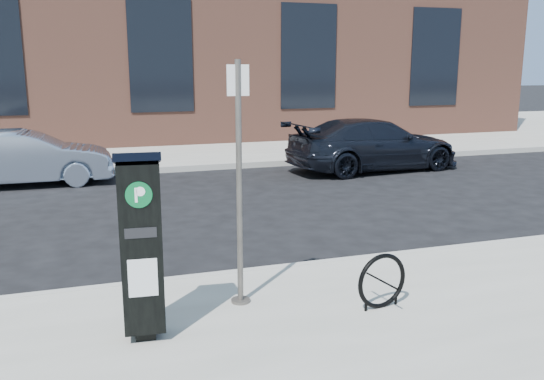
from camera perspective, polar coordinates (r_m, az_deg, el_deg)
name	(u,v)px	position (r m, az deg, el deg)	size (l,w,h in m)	color
ground	(291,275)	(7.66, 1.87, -8.44)	(120.00, 120.00, 0.00)	black
sidewalk_far	(157,141)	(21.04, -11.36, 4.81)	(60.00, 12.00, 0.15)	gray
curb_near	(291,270)	(7.61, 1.92, -7.96)	(60.00, 0.12, 0.16)	#9E9B93
curb_far	(185,168)	(15.18, -8.57, 2.12)	(60.00, 0.12, 0.16)	#9E9B93
building	(143,28)	(23.89, -12.71, 15.40)	(28.00, 10.05, 8.25)	brown
parking_kiosk	(141,244)	(5.49, -12.82, -5.26)	(0.45, 0.40, 1.81)	black
sign_pole	(239,187)	(6.08, -3.27, 0.32)	(0.23, 0.21, 2.61)	#615B56
bike_rack	(382,281)	(6.32, 10.84, -8.87)	(0.61, 0.14, 0.61)	black
car_silver	(26,158)	(14.33, -23.19, 2.92)	(1.33, 3.82, 1.26)	#7F8CA2
car_dark	(373,144)	(15.36, 10.02, 4.46)	(1.90, 4.67, 1.36)	black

